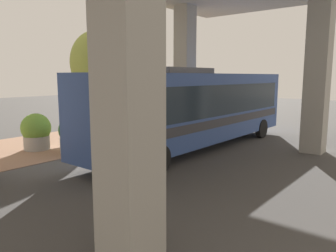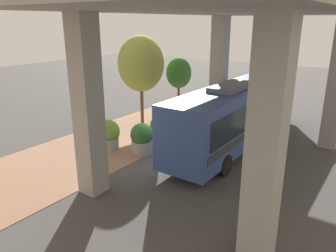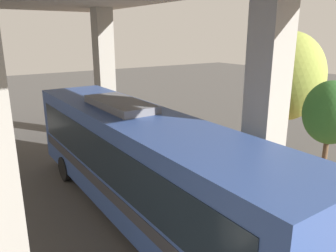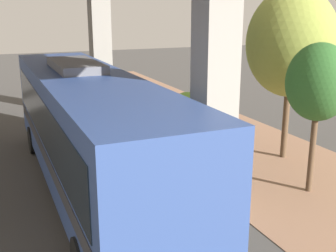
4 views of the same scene
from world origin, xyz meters
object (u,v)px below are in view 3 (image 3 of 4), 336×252
planter_front (196,153)px  planter_middle (164,140)px  street_tree_far (287,77)px  planter_back (185,130)px  bus (139,159)px  street_tree_near (331,113)px  fire_hydrant (217,169)px

planter_front → planter_middle: bearing=-80.9°
planter_front → street_tree_far: 4.96m
planter_back → bus: bearing=41.3°
planter_back → street_tree_far: 6.02m
planter_front → planter_back: 3.16m
planter_middle → street_tree_near: (-2.19, 6.84, 2.42)m
planter_front → street_tree_far: bearing=146.3°
street_tree_far → street_tree_near: bearing=66.1°
street_tree_near → street_tree_far: bearing=-113.9°
bus → fire_hydrant: 4.22m
street_tree_far → planter_middle: bearing=-50.6°
bus → planter_front: 4.66m
fire_hydrant → planter_back: (-1.59, -4.26, 0.34)m
bus → planter_back: 7.40m
fire_hydrant → planter_middle: planter_middle is taller
bus → planter_middle: size_ratio=7.75×
bus → planter_middle: (-3.66, -4.14, -1.19)m
planter_middle → street_tree_near: bearing=107.7°
planter_front → planter_back: size_ratio=0.91×
fire_hydrant → bus: bearing=8.4°
bus → street_tree_near: (-5.85, 2.70, 1.23)m
planter_middle → planter_back: size_ratio=0.98×
bus → street_tree_near: bearing=155.2°
planter_middle → planter_back: planter_back is taller
bus → street_tree_far: (-7.05, -0.01, 2.08)m
planter_middle → fire_hydrant: bearing=93.9°
bus → planter_front: bearing=-152.8°
planter_middle → bus: bearing=48.5°
planter_back → street_tree_far: bearing=107.9°
planter_front → street_tree_near: 5.67m
street_tree_far → fire_hydrant: bearing=-10.2°
street_tree_near → bus: bearing=-24.8°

